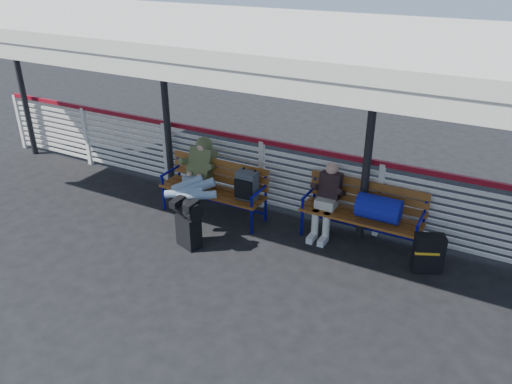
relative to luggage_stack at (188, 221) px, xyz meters
The scene contains 9 objects.
ground 0.61m from the luggage_stack, 36.86° to the right, with size 60.00×60.00×0.00m, color black.
fence 1.69m from the luggage_stack, 77.63° to the left, with size 12.08×0.08×1.24m.
canopy 2.72m from the luggage_stack, 59.15° to the left, with size 12.60×3.60×3.16m.
luggage_stack is the anchor object (origin of this frame).
bench_left 1.05m from the luggage_stack, 89.97° to the left, with size 1.80×0.56×0.93m.
bench_right 2.70m from the luggage_stack, 29.63° to the left, with size 1.80×0.56×0.92m.
traveler_man 0.81m from the luggage_stack, 116.70° to the left, with size 0.94×1.64×0.77m.
companion_person 2.11m from the luggage_stack, 38.21° to the left, with size 0.32×0.66×1.15m.
suitcase_side 3.41m from the luggage_stack, 17.71° to the left, with size 0.45×0.38×0.55m.
Camera 1 is at (3.56, -4.87, 4.01)m, focal length 35.00 mm.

